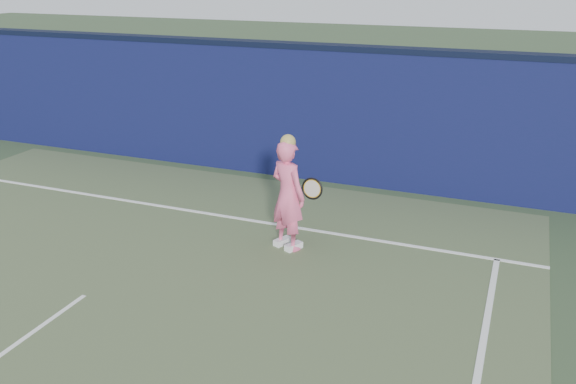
% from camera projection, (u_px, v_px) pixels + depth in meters
% --- Properties ---
extents(ground, '(80.00, 80.00, 0.00)m').
position_uv_depth(ground, '(26.00, 338.00, 6.86)').
color(ground, '#34482C').
rests_on(ground, ground).
extents(backstop_wall, '(24.00, 0.40, 2.50)m').
position_uv_depth(backstop_wall, '(260.00, 110.00, 12.09)').
color(backstop_wall, '#0D133C').
rests_on(backstop_wall, ground).
extents(wall_cap, '(24.00, 0.42, 0.10)m').
position_uv_depth(wall_cap, '(259.00, 44.00, 11.63)').
color(wall_cap, black).
rests_on(wall_cap, backstop_wall).
extents(player, '(0.71, 0.61, 1.73)m').
position_uv_depth(player, '(288.00, 195.00, 8.79)').
color(player, '#F7608F').
rests_on(player, ground).
extents(racket, '(0.61, 0.25, 0.34)m').
position_uv_depth(racket, '(310.00, 189.00, 9.08)').
color(racket, black).
rests_on(racket, ground).
extents(court_lines, '(11.00, 12.04, 0.01)m').
position_uv_depth(court_lines, '(3.00, 353.00, 6.56)').
color(court_lines, white).
rests_on(court_lines, court_surface).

